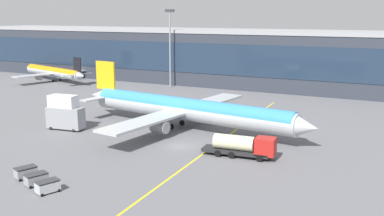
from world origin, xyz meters
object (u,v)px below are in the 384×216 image
fuel_tanker (244,146)px  baggage_cart_0 (26,172)px  catering_lift (65,113)px  main_airliner (186,109)px  commuter_jet_near (54,72)px  baggage_cart_2 (48,186)px  baggage_cart_1 (36,179)px

fuel_tanker → baggage_cart_0: fuel_tanker is taller
fuel_tanker → baggage_cart_0: 30.03m
catering_lift → baggage_cart_0: 24.85m
main_airliner → baggage_cart_0: main_airliner is taller
main_airliner → fuel_tanker: 18.65m
catering_lift → commuter_jet_near: 63.22m
catering_lift → baggage_cart_0: bearing=-59.5°
baggage_cart_0 → baggage_cart_2: bearing=-21.4°
catering_lift → baggage_cart_1: bearing=-55.3°
baggage_cart_1 → baggage_cart_0: bearing=158.6°
catering_lift → commuter_jet_near: size_ratio=0.22×
baggage_cart_0 → baggage_cart_1: size_ratio=1.00×
commuter_jet_near → baggage_cart_1: bearing=-48.0°
commuter_jet_near → fuel_tanker: bearing=-29.8°
fuel_tanker → main_airliner: bearing=144.0°
baggage_cart_1 → catering_lift: bearing=124.7°
main_airliner → catering_lift: (-19.50, -10.05, -0.65)m
baggage_cart_0 → commuter_jet_near: (-57.35, 65.93, 2.12)m
catering_lift → baggage_cart_1: catering_lift is taller
baggage_cart_1 → baggage_cart_2: size_ratio=1.00×
baggage_cart_1 → commuter_jet_near: bearing=132.0°
catering_lift → baggage_cart_1: (15.55, -22.48, -2.28)m
fuel_tanker → catering_lift: size_ratio=1.56×
main_airliner → catering_lift: main_airliner is taller
fuel_tanker → commuter_jet_near: (-79.30, 45.46, 1.16)m
catering_lift → baggage_cart_2: 30.13m
main_airliner → catering_lift: size_ratio=6.90×
main_airliner → commuter_jet_near: main_airliner is taller
main_airliner → baggage_cart_1: 32.90m
fuel_tanker → baggage_cart_2: (-15.99, -22.81, -0.96)m
baggage_cart_1 → baggage_cart_2: same height
baggage_cart_2 → catering_lift: bearing=128.1°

